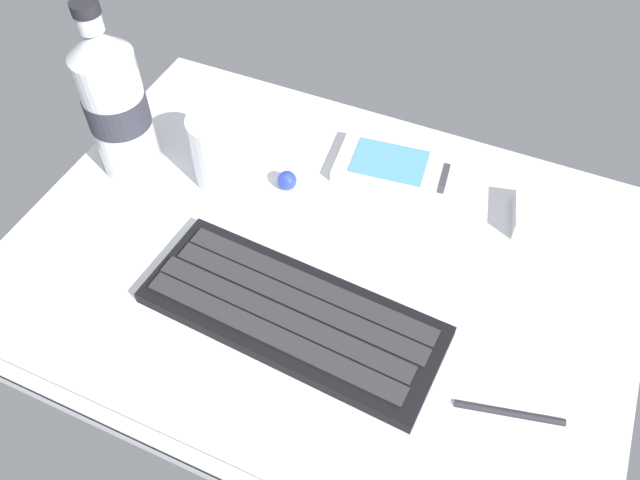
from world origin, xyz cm
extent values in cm
cube|color=silver|center=(0.00, 0.00, -1.00)|extent=(64.00, 48.00, 2.00)
cube|color=silver|center=(0.00, -23.40, 0.40)|extent=(64.00, 1.20, 0.80)
cube|color=black|center=(0.55, -7.75, 0.70)|extent=(29.66, 12.88, 1.40)
cube|color=#28282B|center=(0.76, -4.46, 1.55)|extent=(26.75, 3.75, 0.30)
cube|color=#28282B|center=(0.62, -6.65, 1.55)|extent=(26.75, 3.75, 0.30)
cube|color=#28282B|center=(0.48, -8.85, 1.55)|extent=(26.75, 3.75, 0.30)
cube|color=#28282B|center=(0.33, -11.04, 1.55)|extent=(26.75, 3.75, 0.30)
cube|color=silver|center=(2.10, 14.99, 0.70)|extent=(12.77, 8.88, 1.40)
cube|color=#4C8CEA|center=(2.10, 14.99, 1.45)|extent=(9.01, 6.82, 0.10)
cube|color=#333338|center=(8.46, 15.70, 0.70)|extent=(1.22, 3.87, 1.12)
cylinder|color=silver|center=(-14.92, 6.37, 4.25)|extent=(6.40, 6.40, 8.50)
cylinder|color=orange|center=(-14.92, 6.37, 3.26)|extent=(5.50, 5.50, 6.12)
cylinder|color=silver|center=(-25.60, 3.85, 7.50)|extent=(6.60, 6.60, 15.00)
cone|color=silver|center=(-25.60, 3.85, 16.40)|extent=(6.60, 6.60, 2.80)
cylinder|color=silver|center=(-25.60, 3.85, 18.70)|extent=(2.51, 2.51, 1.80)
cylinder|color=black|center=(-25.60, 3.85, 20.20)|extent=(2.77, 2.77, 1.20)
cylinder|color=#2D2D38|center=(-25.60, 3.85, 8.25)|extent=(6.73, 6.73, 3.80)
cube|color=silver|center=(20.36, 13.97, 1.20)|extent=(8.06, 7.01, 2.40)
sphere|color=#2338B2|center=(-7.51, 7.79, 1.10)|extent=(2.20, 2.20, 2.20)
cylinder|color=#26262B|center=(21.96, -8.84, 0.35)|extent=(9.42, 2.81, 0.70)
camera|label=1|loc=(16.16, -36.53, 52.54)|focal=35.69mm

